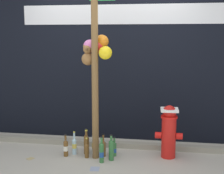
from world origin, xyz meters
TOP-DOWN VIEW (x-y plane):
  - ground_plane at (0.00, 0.00)m, footprint 14.00×14.00m
  - building_wall at (0.00, 1.34)m, footprint 10.00×0.21m
  - curb_strip at (0.00, 0.84)m, footprint 8.00×0.12m
  - memorial_post at (-0.11, 0.40)m, footprint 0.49×0.34m
  - fire_hydrant at (0.90, 0.55)m, footprint 0.38×0.25m
  - bottle_0 at (-0.01, 0.43)m, footprint 0.07×0.07m
  - bottle_1 at (-0.15, 0.50)m, footprint 0.08×0.08m
  - bottle_2 at (-0.44, 0.44)m, footprint 0.06×0.06m
  - bottle_3 at (0.01, 0.20)m, footprint 0.06×0.06m
  - bottle_4 at (0.14, 0.47)m, footprint 0.06×0.06m
  - bottle_5 at (-0.23, 0.34)m, footprint 0.06×0.06m
  - bottle_6 at (-0.54, 0.35)m, footprint 0.07×0.07m
  - bottle_7 at (-0.31, 0.61)m, footprint 0.06×0.06m
  - bottle_8 at (0.13, 0.30)m, footprint 0.07×0.07m
  - bottle_9 at (-0.27, 0.48)m, footprint 0.08×0.08m
  - litter_0 at (0.41, 0.88)m, footprint 0.08×0.09m
  - litter_1 at (-0.04, -0.02)m, footprint 0.13×0.15m
  - litter_2 at (-1.00, 0.17)m, footprint 0.12×0.13m

SIDE VIEW (x-z plane):
  - ground_plane at x=0.00m, z-range 0.00..0.00m
  - litter_0 at x=0.41m, z-range 0.00..0.01m
  - litter_1 at x=-0.04m, z-range 0.00..0.01m
  - litter_2 at x=-1.00m, z-range 0.00..0.01m
  - curb_strip at x=0.00m, z-range 0.00..0.08m
  - bottle_4 at x=0.14m, z-range -0.03..0.25m
  - bottle_5 at x=-0.23m, z-range -0.03..0.26m
  - bottle_6 at x=-0.54m, z-range -0.03..0.29m
  - bottle_0 at x=-0.01m, z-range -0.04..0.29m
  - bottle_2 at x=-0.44m, z-range -0.04..0.30m
  - bottle_7 at x=-0.31m, z-range -0.04..0.30m
  - bottle_3 at x=0.01m, z-range -0.04..0.33m
  - bottle_9 at x=-0.27m, z-range -0.03..0.33m
  - bottle_8 at x=0.13m, z-range -0.03..0.34m
  - bottle_1 at x=-0.15m, z-range -0.04..0.37m
  - fire_hydrant at x=0.90m, z-range 0.02..0.77m
  - memorial_post at x=-0.11m, z-range 0.29..3.02m
  - building_wall at x=0.00m, z-range 0.00..3.85m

